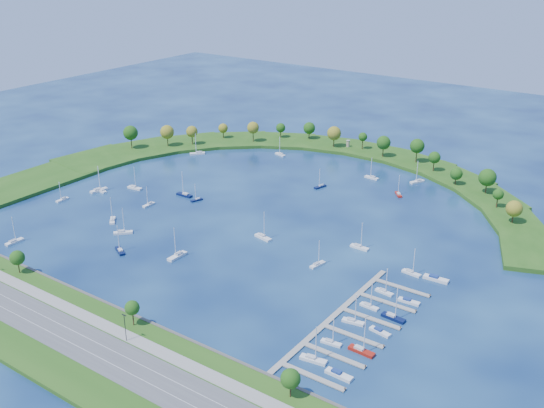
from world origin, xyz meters
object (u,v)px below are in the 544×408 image
Objects in this scene: moored_boat_6 at (198,153)px; moored_boat_10 at (417,181)px; docked_boat_3 at (361,350)px; moored_boat_17 at (372,177)px; docked_boat_5 at (380,331)px; moored_boat_4 at (62,199)px; moored_boat_13 at (149,204)px; docked_boat_1 at (339,374)px; docked_boat_4 at (353,321)px; moored_boat_1 at (177,255)px; docked_boat_9 at (409,301)px; docked_boat_11 at (436,279)px; moored_boat_5 at (113,220)px; moored_boat_19 at (320,186)px; moored_boat_12 at (184,194)px; moored_boat_7 at (280,154)px; moored_boat_9 at (123,232)px; docked_boat_2 at (331,342)px; moored_boat_3 at (14,241)px; harbor_tower at (348,143)px; docked_boat_7 at (393,317)px; moored_boat_8 at (197,199)px; moored_boat_18 at (318,264)px; moored_boat_2 at (135,187)px; moored_boat_11 at (359,247)px; moored_boat_15 at (120,250)px; moored_boat_14 at (398,194)px; docked_boat_8 at (384,291)px; docked_boat_10 at (411,272)px; moored_boat_0 at (99,190)px; moored_boat_16 at (101,190)px; moored_boat_20 at (263,237)px.

moored_boat_6 is 137.33m from moored_boat_10.
docked_boat_3 reaches higher than moored_boat_10.
docked_boat_5 is at bearing 123.70° from moored_boat_17.
moored_boat_4 is 46.48m from moored_boat_13.
docked_boat_4 is at bearing 111.78° from docked_boat_1.
moored_boat_1 is 98.12m from docked_boat_9.
moored_boat_17 reaches higher than docked_boat_11.
moored_boat_5 is 1.19× the size of docked_boat_11.
moored_boat_19 is at bearing 143.00° from docked_boat_11.
moored_boat_10 is 1.15× the size of moored_boat_19.
moored_boat_12 is (47.53, 41.07, 0.09)m from moored_boat_4.
moored_boat_7 is at bearing 136.39° from docked_boat_9.
moored_boat_9 reaches higher than docked_boat_2.
moored_boat_3 is 0.91× the size of moored_boat_12.
harbor_tower is 197.50m from docked_boat_7.
moored_boat_8 is 0.94× the size of docked_boat_11.
moored_boat_19 is at bearing 41.44° from moored_boat_18.
moored_boat_2 reaches higher than moored_boat_9.
docked_boat_7 is at bearing -75.48° from moored_boat_3.
moored_boat_11 is at bearing 132.10° from moored_boat_1.
moored_boat_14 is at bearing -91.14° from moored_boat_15.
harbor_tower is 0.33× the size of moored_boat_12.
moored_boat_7 is 0.89× the size of moored_boat_12.
moored_boat_1 is at bearing 53.69° from moored_boat_8.
moored_boat_3 is at bearing -92.10° from moored_boat_2.
harbor_tower is 141.56m from moored_boat_2.
moored_boat_14 is at bearing -175.83° from moored_boat_7.
moored_boat_5 is at bearing -178.27° from docked_boat_9.
moored_boat_6 is at bearing 54.94° from moored_boat_14.
moored_boat_6 is 1.67× the size of docked_boat_9.
moored_boat_9 is 1.37× the size of docked_boat_1.
harbor_tower reaches higher than docked_boat_9.
moored_boat_9 is at bearing -151.80° from moored_boat_11.
docked_boat_10 is (2.39, 19.88, 0.02)m from docked_boat_8.
moored_boat_0 is at bearing 168.23° from docked_boat_3.
docked_boat_3 is at bearing -85.46° from docked_boat_7.
docked_boat_7 is (10.47, 25.83, 0.07)m from docked_boat_2.
moored_boat_0 is at bearing 163.17° from moored_boat_4.
moored_boat_15 is 1.00× the size of moored_boat_17.
docked_boat_4 is (127.30, -141.06, -0.01)m from moored_boat_7.
moored_boat_16 is 192.21m from docked_boat_1.
moored_boat_14 is at bearing -36.74° from moored_boat_3.
moored_boat_4 reaches higher than moored_boat_8.
moored_boat_20 is 92.01m from docked_boat_3.
moored_boat_20 is 84.50m from docked_boat_2.
moored_boat_2 reaches higher than moored_boat_8.
docked_boat_3 is 1.64× the size of docked_boat_5.
moored_boat_6 reaches higher than moored_boat_17.
moored_boat_15 is 119.43m from docked_boat_3.
moored_boat_1 is 1.50× the size of moored_boat_8.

